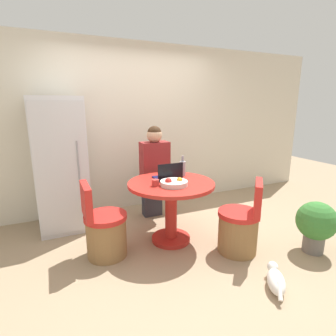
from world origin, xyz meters
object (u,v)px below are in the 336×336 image
at_px(refrigerator, 61,165).
at_px(bottle, 183,168).
at_px(laptop, 168,175).
at_px(potted_plant, 316,223).
at_px(chair_left_side, 105,232).
at_px(chair_near_right_corner, 240,228).
at_px(cat, 276,280).
at_px(person_seated, 154,168).
at_px(fruit_bowl, 174,183).
at_px(dining_table, 171,199).

relative_size(refrigerator, bottle, 6.77).
relative_size(laptop, potted_plant, 0.54).
relative_size(chair_left_side, chair_near_right_corner, 1.00).
xyz_separation_m(laptop, cat, (0.49, -1.34, -0.72)).
distance_m(refrigerator, bottle, 1.62).
bearing_deg(potted_plant, chair_left_side, 158.13).
xyz_separation_m(refrigerator, person_seated, (1.24, -0.22, -0.12)).
xyz_separation_m(fruit_bowl, bottle, (0.29, 0.35, 0.07)).
bearing_deg(chair_left_side, refrigerator, 19.52).
relative_size(chair_near_right_corner, laptop, 2.61).
height_order(bottle, potted_plant, bottle).
xyz_separation_m(chair_near_right_corner, cat, (-0.09, -0.65, -0.21)).
distance_m(refrigerator, chair_left_side, 1.19).
bearing_deg(potted_plant, bottle, 135.91).
bearing_deg(refrigerator, laptop, -34.40).
distance_m(chair_near_right_corner, cat, 0.69).
bearing_deg(potted_plant, laptop, 142.87).
height_order(refrigerator, dining_table, refrigerator).
distance_m(person_seated, fruit_bowl, 0.89).
bearing_deg(chair_left_side, potted_plant, -112.62).
bearing_deg(cat, fruit_bowl, 62.76).
relative_size(fruit_bowl, bottle, 1.21).
xyz_separation_m(dining_table, fruit_bowl, (-0.03, -0.14, 0.24)).
relative_size(dining_table, person_seated, 0.75).
bearing_deg(fruit_bowl, dining_table, 76.36).
bearing_deg(person_seated, chair_left_side, 40.69).
relative_size(refrigerator, cat, 4.42).
xyz_separation_m(person_seated, fruit_bowl, (-0.09, -0.88, 0.03)).
bearing_deg(fruit_bowl, chair_near_right_corner, -32.34).
height_order(person_seated, bottle, person_seated).
relative_size(dining_table, potted_plant, 1.72).
bearing_deg(dining_table, chair_left_side, -179.25).
distance_m(fruit_bowl, bottle, 0.46).
xyz_separation_m(chair_near_right_corner, person_seated, (-0.55, 1.29, 0.47)).
bearing_deg(laptop, person_seated, -93.56).
distance_m(person_seated, laptop, 0.60).
distance_m(chair_near_right_corner, potted_plant, 0.87).
height_order(chair_left_side, fruit_bowl, fruit_bowl).
relative_size(laptop, cat, 0.82).
distance_m(fruit_bowl, cat, 1.39).
bearing_deg(chair_near_right_corner, bottle, -112.87).
xyz_separation_m(bottle, potted_plant, (1.14, -1.11, -0.51)).
xyz_separation_m(dining_table, chair_left_side, (-0.82, -0.01, -0.26)).
distance_m(chair_near_right_corner, person_seated, 1.48).
distance_m(cat, potted_plant, 0.97).
xyz_separation_m(refrigerator, cat, (1.69, -2.16, -0.80)).
bearing_deg(laptop, chair_near_right_corner, 130.47).
distance_m(chair_left_side, laptop, 1.00).
distance_m(dining_table, bottle, 0.45).
height_order(dining_table, cat, dining_table).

